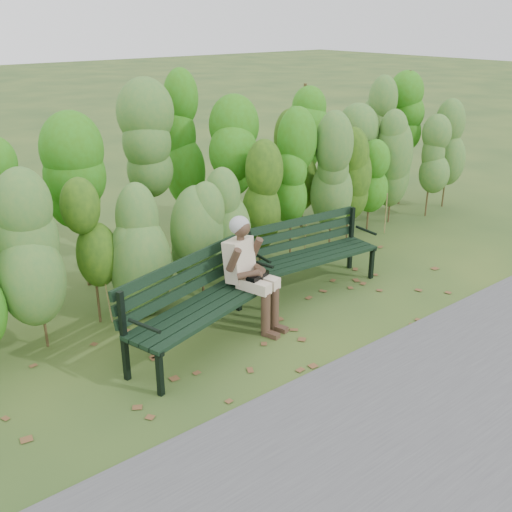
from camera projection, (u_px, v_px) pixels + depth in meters
ground at (275, 326)px, 6.78m from camera, size 80.00×80.00×0.00m
footpath at (440, 422)px, 5.19m from camera, size 60.00×2.50×0.01m
hedge_band at (182, 185)px, 7.65m from camera, size 11.04×1.67×2.42m
leaf_litter at (288, 331)px, 6.68m from camera, size 5.99×2.20×0.01m
bench_left at (196, 298)px, 6.21m from camera, size 1.97×1.09×0.94m
bench_right at (309, 248)px, 7.62m from camera, size 1.80×0.72×0.88m
seated_woman at (249, 266)px, 6.55m from camera, size 0.52×0.76×1.28m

